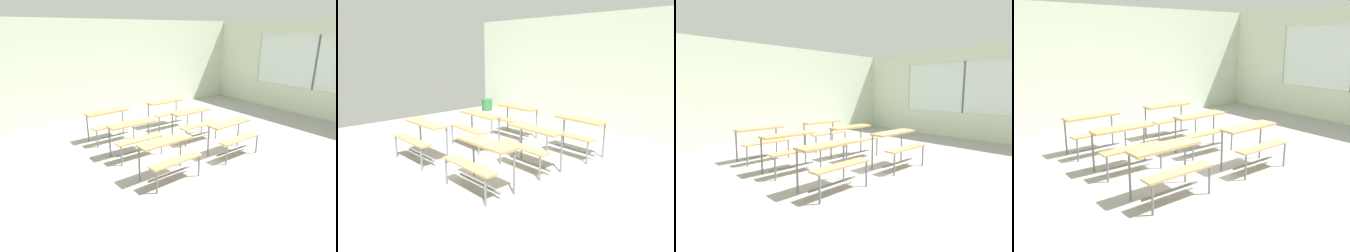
% 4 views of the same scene
% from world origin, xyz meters
% --- Properties ---
extents(ground, '(10.00, 9.00, 0.05)m').
position_xyz_m(ground, '(0.00, 0.00, -0.03)').
color(ground, '#9E9E99').
extents(wall_back, '(10.00, 0.12, 3.00)m').
position_xyz_m(wall_back, '(0.00, 4.50, 1.50)').
color(wall_back, beige).
rests_on(wall_back, ground).
extents(desk_bench_r0c0, '(1.12, 0.62, 0.74)m').
position_xyz_m(desk_bench_r0c0, '(-1.19, -0.14, 0.56)').
color(desk_bench_r0c0, tan).
rests_on(desk_bench_r0c0, ground).
extents(desk_bench_r0c1, '(1.10, 0.60, 0.74)m').
position_xyz_m(desk_bench_r0c1, '(0.61, -0.10, 0.56)').
color(desk_bench_r0c1, tan).
rests_on(desk_bench_r0c1, ground).
extents(desk_bench_r1c0, '(1.11, 0.60, 0.74)m').
position_xyz_m(desk_bench_r1c0, '(-1.18, 1.15, 0.56)').
color(desk_bench_r1c0, tan).
rests_on(desk_bench_r1c0, ground).
extents(desk_bench_r1c1, '(1.10, 0.60, 0.74)m').
position_xyz_m(desk_bench_r1c1, '(0.53, 1.12, 0.56)').
color(desk_bench_r1c1, tan).
rests_on(desk_bench_r1c1, ground).
extents(desk_bench_r2c0, '(1.12, 0.62, 0.74)m').
position_xyz_m(desk_bench_r2c0, '(-1.21, 2.36, 0.56)').
color(desk_bench_r2c0, tan).
rests_on(desk_bench_r2c0, ground).
extents(desk_bench_r2c1, '(1.11, 0.60, 0.74)m').
position_xyz_m(desk_bench_r2c1, '(0.60, 2.36, 0.56)').
color(desk_bench_r2c1, tan).
rests_on(desk_bench_r2c1, ground).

